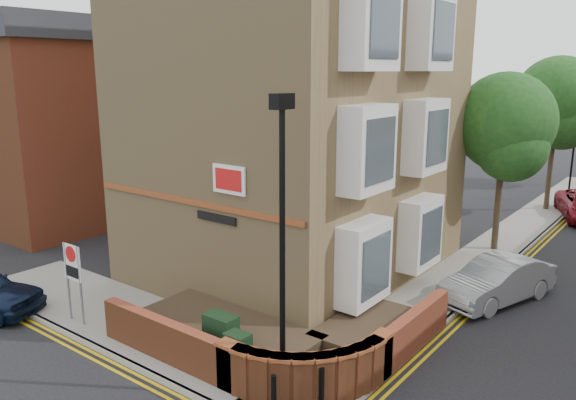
# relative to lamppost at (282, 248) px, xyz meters

# --- Properties ---
(ground) EXTENTS (120.00, 120.00, 0.00)m
(ground) POSITION_rel_lamppost_xyz_m (-1.60, -1.20, -3.34)
(ground) COLOR black
(ground) RESTS_ON ground
(pavement_corner) EXTENTS (13.00, 3.00, 0.12)m
(pavement_corner) POSITION_rel_lamppost_xyz_m (-5.10, 0.30, -3.28)
(pavement_corner) COLOR gray
(pavement_corner) RESTS_ON ground
(pavement_main) EXTENTS (2.00, 32.00, 0.12)m
(pavement_main) POSITION_rel_lamppost_xyz_m (0.40, 14.80, -3.28)
(pavement_main) COLOR gray
(pavement_main) RESTS_ON ground
(kerb_side) EXTENTS (13.00, 0.15, 0.12)m
(kerb_side) POSITION_rel_lamppost_xyz_m (-5.10, -1.20, -3.28)
(kerb_side) COLOR gray
(kerb_side) RESTS_ON ground
(kerb_main_near) EXTENTS (0.15, 32.00, 0.12)m
(kerb_main_near) POSITION_rel_lamppost_xyz_m (1.40, 14.80, -3.28)
(kerb_main_near) COLOR gray
(kerb_main_near) RESTS_ON ground
(yellow_lines_side) EXTENTS (13.00, 0.28, 0.01)m
(yellow_lines_side) POSITION_rel_lamppost_xyz_m (-5.10, -1.45, -3.34)
(yellow_lines_side) COLOR gold
(yellow_lines_side) RESTS_ON ground
(yellow_lines_main) EXTENTS (0.28, 32.00, 0.01)m
(yellow_lines_main) POSITION_rel_lamppost_xyz_m (1.65, 14.80, -3.34)
(yellow_lines_main) COLOR gold
(yellow_lines_main) RESTS_ON ground
(corner_building) EXTENTS (8.95, 10.40, 13.60)m
(corner_building) POSITION_rel_lamppost_xyz_m (-4.44, 6.80, 2.88)
(corner_building) COLOR #A08455
(corner_building) RESTS_ON ground
(garden_wall) EXTENTS (6.80, 6.00, 1.20)m
(garden_wall) POSITION_rel_lamppost_xyz_m (-1.60, 1.30, -3.34)
(garden_wall) COLOR brown
(garden_wall) RESTS_ON ground
(lamppost) EXTENTS (0.25, 0.50, 6.30)m
(lamppost) POSITION_rel_lamppost_xyz_m (0.00, 0.00, 0.00)
(lamppost) COLOR black
(lamppost) RESTS_ON pavement_corner
(utility_cabinet_large) EXTENTS (0.80, 0.45, 1.20)m
(utility_cabinet_large) POSITION_rel_lamppost_xyz_m (-1.90, 0.10, -2.62)
(utility_cabinet_large) COLOR black
(utility_cabinet_large) RESTS_ON pavement_corner
(utility_cabinet_small) EXTENTS (0.55, 0.40, 1.10)m
(utility_cabinet_small) POSITION_rel_lamppost_xyz_m (-1.10, -0.20, -2.67)
(utility_cabinet_small) COLOR black
(utility_cabinet_small) RESTS_ON pavement_corner
(bollard_near) EXTENTS (0.11, 0.11, 0.90)m
(bollard_near) POSITION_rel_lamppost_xyz_m (0.40, -0.80, -2.77)
(bollard_near) COLOR black
(bollard_near) RESTS_ON pavement_corner
(bollard_far) EXTENTS (0.11, 0.11, 0.90)m
(bollard_far) POSITION_rel_lamppost_xyz_m (1.00, -0.00, -2.77)
(bollard_far) COLOR black
(bollard_far) RESTS_ON pavement_corner
(zone_sign) EXTENTS (0.72, 0.07, 2.20)m
(zone_sign) POSITION_rel_lamppost_xyz_m (-6.60, -0.70, -1.70)
(zone_sign) COLOR slate
(zone_sign) RESTS_ON pavement_corner
(side_building) EXTENTS (6.40, 10.40, 9.00)m
(side_building) POSITION_rel_lamppost_xyz_m (-16.60, 6.80, 1.20)
(side_building) COLOR brown
(side_building) RESTS_ON ground
(tree_near) EXTENTS (3.64, 3.65, 6.70)m
(tree_near) POSITION_rel_lamppost_xyz_m (0.40, 12.85, 1.36)
(tree_near) COLOR #382B1E
(tree_near) RESTS_ON pavement_main
(tree_mid) EXTENTS (4.03, 4.03, 7.42)m
(tree_mid) POSITION_rel_lamppost_xyz_m (0.40, 20.85, 1.85)
(tree_mid) COLOR #382B1E
(tree_mid) RESTS_ON pavement_main
(traffic_light_assembly) EXTENTS (0.20, 0.16, 4.20)m
(traffic_light_assembly) POSITION_rel_lamppost_xyz_m (0.80, 23.80, -0.56)
(traffic_light_assembly) COLOR black
(traffic_light_assembly) RESTS_ON pavement_main
(silver_car_near) EXTENTS (2.64, 4.29, 1.33)m
(silver_car_near) POSITION_rel_lamppost_xyz_m (2.00, 7.96, -2.68)
(silver_car_near) COLOR #919598
(silver_car_near) RESTS_ON ground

